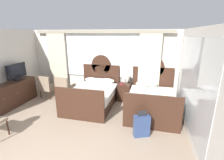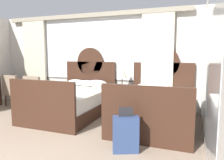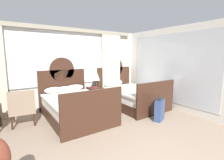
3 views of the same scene
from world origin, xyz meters
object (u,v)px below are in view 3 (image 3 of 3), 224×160
(nightstand_between_beds, at_px, (95,96))
(book_on_nightstand, at_px, (94,88))
(bed_near_window, at_px, (75,105))
(suitcase_on_floor, at_px, (160,110))
(armchair_by_window_left, at_px, (23,107))
(bed_near_mirror, at_px, (131,96))
(table_lamp_on_nightstand, at_px, (96,75))

(nightstand_between_beds, height_order, book_on_nightstand, book_on_nightstand)
(bed_near_window, height_order, suitcase_on_floor, bed_near_window)
(nightstand_between_beds, height_order, armchair_by_window_left, armchair_by_window_left)
(bed_near_window, distance_m, bed_near_mirror, 2.08)
(bed_near_mirror, bearing_deg, bed_near_window, 179.65)
(bed_near_mirror, bearing_deg, suitcase_on_floor, -98.60)
(bed_near_mirror, relative_size, nightstand_between_beds, 3.41)
(nightstand_between_beds, relative_size, table_lamp_on_nightstand, 1.08)
(bed_near_window, height_order, bed_near_mirror, same)
(nightstand_between_beds, bearing_deg, book_on_nightstand, -129.80)
(bed_near_window, bearing_deg, table_lamp_on_nightstand, 32.72)
(bed_near_mirror, relative_size, table_lamp_on_nightstand, 3.67)
(armchair_by_window_left, bearing_deg, table_lamp_on_nightstand, 11.00)
(table_lamp_on_nightstand, bearing_deg, bed_near_window, -147.28)
(book_on_nightstand, distance_m, suitcase_on_floor, 2.33)
(nightstand_between_beds, distance_m, table_lamp_on_nightstand, 0.76)
(bed_near_window, distance_m, nightstand_between_beds, 1.27)
(book_on_nightstand, xyz_separation_m, armchair_by_window_left, (-2.25, -0.39, -0.18))
(suitcase_on_floor, bearing_deg, nightstand_between_beds, 110.16)
(table_lamp_on_nightstand, distance_m, armchair_by_window_left, 2.49)
(bed_near_window, height_order, book_on_nightstand, bed_near_window)
(bed_near_mirror, xyz_separation_m, table_lamp_on_nightstand, (-0.99, 0.71, 0.72))
(bed_near_mirror, bearing_deg, nightstand_between_beds, 144.83)
(nightstand_between_beds, bearing_deg, bed_near_window, -145.47)
(bed_near_mirror, height_order, table_lamp_on_nightstand, bed_near_mirror)
(table_lamp_on_nightstand, xyz_separation_m, suitcase_on_floor, (0.77, -2.20, -0.79))
(nightstand_between_beds, xyz_separation_m, armchair_by_window_left, (-2.33, -0.48, 0.16))
(bed_near_mirror, xyz_separation_m, nightstand_between_beds, (-1.04, 0.73, -0.03))
(book_on_nightstand, height_order, suitcase_on_floor, suitcase_on_floor)
(bed_near_mirror, height_order, suitcase_on_floor, bed_near_mirror)
(armchair_by_window_left, height_order, suitcase_on_floor, armchair_by_window_left)
(book_on_nightstand, bearing_deg, nightstand_between_beds, 50.20)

